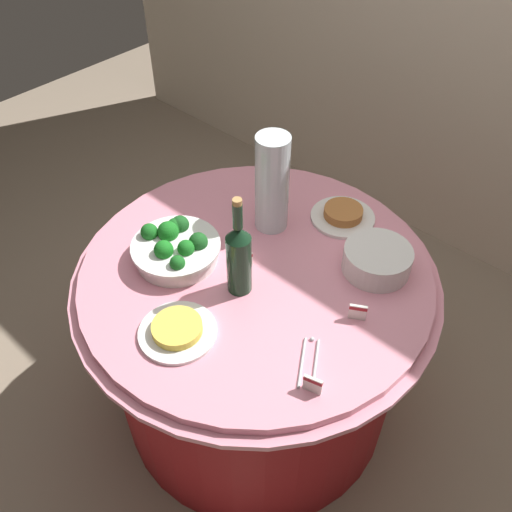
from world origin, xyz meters
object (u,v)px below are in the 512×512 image
at_px(serving_tongs, 309,361).
at_px(food_plate_peanuts, 343,215).
at_px(decorative_fruit_vase, 272,188).
at_px(label_placard_mid, 246,255).
at_px(label_placard_rear, 358,311).
at_px(food_plate_fried_egg, 177,330).
at_px(plate_stack, 377,260).
at_px(wine_bottle, 239,257).
at_px(broccoli_bowl, 176,248).
at_px(label_placard_front, 313,384).

xyz_separation_m(serving_tongs, food_plate_peanuts, (-0.28, 0.54, 0.01)).
relative_size(decorative_fruit_vase, label_placard_mid, 6.18).
bearing_deg(label_placard_mid, serving_tongs, -23.23).
xyz_separation_m(decorative_fruit_vase, label_placard_rear, (0.45, -0.15, -0.12)).
bearing_deg(food_plate_fried_egg, decorative_fruit_vase, 102.03).
distance_m(plate_stack, food_plate_fried_egg, 0.64).
bearing_deg(wine_bottle, label_placard_rear, 22.36).
distance_m(serving_tongs, food_plate_fried_egg, 0.37).
relative_size(food_plate_fried_egg, food_plate_peanuts, 1.00).
height_order(plate_stack, food_plate_fried_egg, plate_stack).
bearing_deg(food_plate_fried_egg, serving_tongs, 27.25).
xyz_separation_m(plate_stack, serving_tongs, (0.06, -0.41, -0.04)).
xyz_separation_m(wine_bottle, serving_tongs, (0.32, -0.07, -0.12)).
xyz_separation_m(food_plate_fried_egg, label_placard_mid, (-0.05, 0.33, 0.02)).
height_order(wine_bottle, label_placard_mid, wine_bottle).
bearing_deg(plate_stack, broccoli_bowl, -142.64).
bearing_deg(label_placard_mid, broccoli_bowl, -143.81).
distance_m(food_plate_fried_egg, label_placard_mid, 0.34).
relative_size(plate_stack, wine_bottle, 0.62).
bearing_deg(label_placard_rear, food_plate_peanuts, 130.65).
distance_m(plate_stack, wine_bottle, 0.44).
bearing_deg(food_plate_peanuts, plate_stack, -31.01).
distance_m(broccoli_bowl, food_plate_fried_egg, 0.31).
height_order(food_plate_fried_egg, label_placard_front, label_placard_front).
height_order(food_plate_peanuts, label_placard_rear, label_placard_rear).
height_order(plate_stack, label_placard_mid, plate_stack).
bearing_deg(food_plate_peanuts, label_placard_rear, -49.35).
distance_m(wine_bottle, food_plate_fried_egg, 0.27).
relative_size(plate_stack, food_plate_fried_egg, 0.95).
height_order(broccoli_bowl, food_plate_peanuts, broccoli_bowl).
relative_size(label_placard_front, label_placard_rear, 1.00).
bearing_deg(broccoli_bowl, food_plate_peanuts, 61.36).
xyz_separation_m(food_plate_fried_egg, label_placard_rear, (0.34, 0.38, 0.02)).
bearing_deg(label_placard_rear, decorative_fruit_vase, 161.75).
distance_m(wine_bottle, label_placard_rear, 0.37).
bearing_deg(broccoli_bowl, decorative_fruit_vase, 70.38).
xyz_separation_m(broccoli_bowl, food_plate_fried_egg, (0.23, -0.20, -0.03)).
bearing_deg(food_plate_fried_egg, plate_stack, 65.18).
distance_m(wine_bottle, decorative_fruit_vase, 0.31).
distance_m(decorative_fruit_vase, label_placard_mid, 0.24).
bearing_deg(label_placard_mid, plate_stack, 37.99).
height_order(food_plate_fried_egg, food_plate_peanuts, food_plate_peanuts).
distance_m(broccoli_bowl, serving_tongs, 0.56).
bearing_deg(wine_bottle, decorative_fruit_vase, 113.12).
relative_size(food_plate_fried_egg, label_placard_mid, 4.00).
bearing_deg(decorative_fruit_vase, food_plate_peanuts, 48.82).
distance_m(serving_tongs, food_plate_peanuts, 0.61).
bearing_deg(plate_stack, food_plate_fried_egg, -114.82).
bearing_deg(serving_tongs, label_placard_rear, 87.46).
xyz_separation_m(label_placard_front, label_placard_rear, (-0.05, 0.27, 0.00)).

